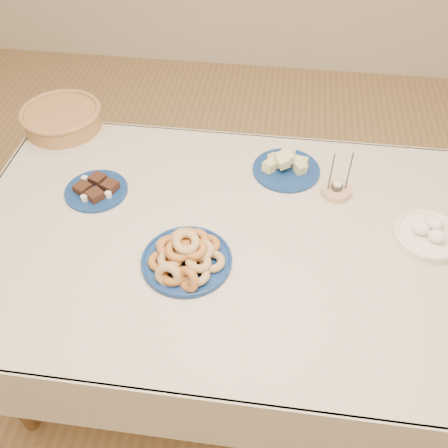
{
  "coord_description": "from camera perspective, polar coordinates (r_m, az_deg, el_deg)",
  "views": [
    {
      "loc": [
        0.14,
        -1.08,
        1.93
      ],
      "look_at": [
        0.0,
        -0.05,
        0.85
      ],
      "focal_mm": 40.0,
      "sensor_mm": 36.0,
      "label": 1
    }
  ],
  "objects": [
    {
      "name": "melon_plate",
      "position": [
        1.84,
        7.1,
        6.61
      ],
      "size": [
        0.27,
        0.27,
        0.08
      ],
      "rotation": [
        0.0,
        0.0,
        -0.11
      ],
      "color": "navy",
      "rests_on": "dining_table"
    },
    {
      "name": "dining_table",
      "position": [
        1.68,
        0.23,
        -3.67
      ],
      "size": [
        1.71,
        1.11,
        0.75
      ],
      "color": "brown",
      "rests_on": "ground"
    },
    {
      "name": "brownie_plate",
      "position": [
        1.79,
        -14.4,
        3.84
      ],
      "size": [
        0.28,
        0.28,
        0.04
      ],
      "rotation": [
        0.0,
        0.0,
        -0.35
      ],
      "color": "navy",
      "rests_on": "dining_table"
    },
    {
      "name": "wicker_basket",
      "position": [
        2.13,
        -18.05,
        11.49
      ],
      "size": [
        0.42,
        0.42,
        0.08
      ],
      "rotation": [
        0.0,
        0.0,
        -0.4
      ],
      "color": "olive",
      "rests_on": "dining_table"
    },
    {
      "name": "egg_bowl",
      "position": [
        1.7,
        22.33,
        -1.17
      ],
      "size": [
        0.28,
        0.28,
        0.07
      ],
      "rotation": [
        0.0,
        0.0,
        -0.34
      ],
      "color": "white",
      "rests_on": "dining_table"
    },
    {
      "name": "candle_holder",
      "position": [
        1.77,
        12.7,
        3.8
      ],
      "size": [
        0.12,
        0.12,
        0.18
      ],
      "rotation": [
        0.0,
        0.0,
        0.21
      ],
      "color": "tan",
      "rests_on": "dining_table"
    },
    {
      "name": "donut_platter",
      "position": [
        1.5,
        -4.38,
        -3.76
      ],
      "size": [
        0.34,
        0.34,
        0.13
      ],
      "rotation": [
        0.0,
        0.0,
        -0.25
      ],
      "color": "navy",
      "rests_on": "dining_table"
    },
    {
      "name": "ground",
      "position": [
        2.21,
        0.18,
        -14.54
      ],
      "size": [
        5.0,
        5.0,
        0.0
      ],
      "primitive_type": "plane",
      "color": "#967047",
      "rests_on": "ground"
    }
  ]
}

